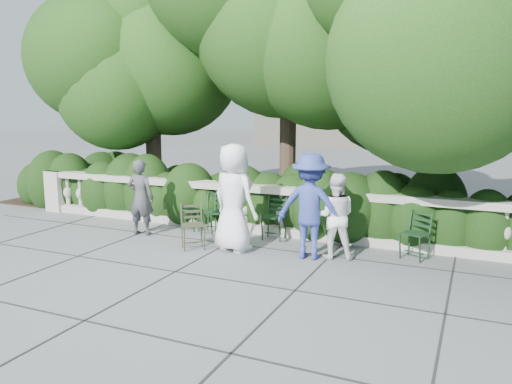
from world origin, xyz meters
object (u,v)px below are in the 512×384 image
at_px(chair_c, 188,231).
at_px(chair_e, 271,241).
at_px(chair_f, 410,261).
at_px(chair_d, 213,234).
at_px(chair_b, 221,236).
at_px(person_woman_grey, 141,197).
at_px(person_older_blue, 310,206).
at_px(person_businessman, 234,198).
at_px(chair_a, 190,231).
at_px(chair_weathered, 195,251).
at_px(person_casual_man, 335,216).

distance_m(chair_c, chair_e, 1.90).
relative_size(chair_e, chair_f, 1.00).
bearing_deg(chair_d, chair_c, 160.89).
relative_size(chair_b, person_woman_grey, 0.55).
relative_size(person_woman_grey, person_older_blue, 0.85).
bearing_deg(chair_b, chair_c, 156.39).
xyz_separation_m(chair_b, person_businessman, (0.69, -0.77, 0.97)).
bearing_deg(chair_a, chair_f, -20.61).
bearing_deg(chair_e, chair_a, 177.47).
height_order(chair_c, chair_d, same).
relative_size(chair_f, chair_weathered, 1.00).
distance_m(chair_f, person_older_blue, 1.92).
relative_size(chair_c, person_businessman, 0.43).
distance_m(chair_b, person_casual_man, 2.61).
height_order(chair_f, person_woman_grey, person_woman_grey).
distance_m(chair_a, chair_e, 1.83).
xyz_separation_m(chair_d, person_woman_grey, (-1.32, -0.61, 0.77)).
bearing_deg(chair_e, chair_b, -178.74).
bearing_deg(chair_f, person_woman_grey, -155.59).
xyz_separation_m(chair_b, chair_c, (-0.83, 0.12, 0.00)).
bearing_deg(person_woman_grey, chair_a, -149.09).
height_order(chair_c, chair_e, same).
relative_size(person_casual_man, person_older_blue, 0.81).
height_order(chair_a, person_casual_man, person_casual_man).
bearing_deg(chair_d, person_casual_man, -27.68).
xyz_separation_m(chair_d, chair_weathered, (0.27, -1.20, 0.00)).
relative_size(chair_a, chair_e, 1.00).
height_order(chair_b, chair_weathered, same).
height_order(chair_f, chair_weathered, same).
xyz_separation_m(chair_b, chair_f, (3.69, -0.12, 0.00)).
relative_size(person_businessman, person_casual_man, 1.32).
xyz_separation_m(chair_a, chair_d, (0.54, 0.01, 0.00)).
bearing_deg(person_businessman, person_older_blue, -155.33).
bearing_deg(chair_a, person_older_blue, -32.14).
bearing_deg(chair_c, person_woman_grey, -119.39).
bearing_deg(person_casual_man, chair_c, -25.16).
distance_m(chair_b, person_woman_grey, 1.80).
bearing_deg(person_casual_man, person_older_blue, 8.76).
xyz_separation_m(chair_e, person_casual_man, (1.39, -0.53, 0.73)).
height_order(chair_a, person_businessman, person_businessman).
xyz_separation_m(chair_d, person_businessman, (0.90, -0.85, 0.97)).
distance_m(chair_f, person_woman_grey, 5.29).
bearing_deg(chair_a, chair_d, -17.35).
height_order(person_businessman, person_older_blue, person_businessman).
height_order(chair_a, chair_d, same).
bearing_deg(person_older_blue, chair_f, -165.98).
relative_size(chair_weathered, person_woman_grey, 0.55).
distance_m(chair_e, person_businessman, 1.33).
height_order(chair_a, chair_b, same).
height_order(chair_d, person_older_blue, person_older_blue).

